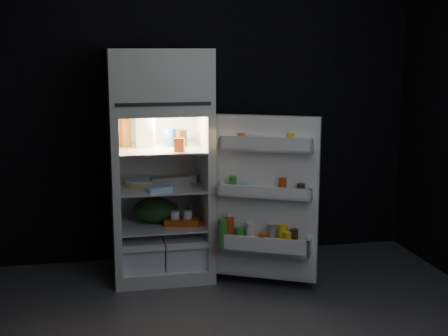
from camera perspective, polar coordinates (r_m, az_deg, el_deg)
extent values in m
cube|color=black|center=(5.25, -3.93, 6.16)|extent=(4.00, 0.00, 2.70)
cube|color=black|center=(1.97, 9.42, -1.98)|extent=(4.00, 0.00, 2.70)
cube|color=silver|center=(5.11, -5.69, -8.95)|extent=(0.76, 0.70, 0.10)
cube|color=silver|center=(4.91, -9.96, -2.00)|extent=(0.05, 0.70, 1.20)
cube|color=silver|center=(4.98, -1.76, -1.66)|extent=(0.05, 0.70, 1.20)
cube|color=white|center=(5.25, -6.19, -1.06)|extent=(0.66, 0.05, 1.20)
cube|color=silver|center=(4.83, -5.98, 5.47)|extent=(0.76, 0.70, 0.06)
cube|color=silver|center=(4.82, -6.03, 8.32)|extent=(0.76, 0.70, 0.42)
cube|color=black|center=(4.48, -5.54, 5.82)|extent=(0.68, 0.01, 0.02)
cube|color=white|center=(4.89, -9.61, -2.05)|extent=(0.01, 0.65, 1.20)
cube|color=white|center=(4.95, -2.04, -1.74)|extent=(0.01, 0.65, 1.20)
cube|color=white|center=(4.81, -5.94, 5.04)|extent=(0.66, 0.65, 0.01)
cube|color=white|center=(5.07, -5.67, -8.47)|extent=(0.66, 0.65, 0.01)
cube|color=white|center=(4.85, -5.87, 1.80)|extent=(0.65, 0.63, 0.01)
cube|color=white|center=(4.90, -5.81, -1.67)|extent=(0.65, 0.63, 0.01)
cube|color=white|center=(4.98, -5.74, -5.04)|extent=(0.65, 0.63, 0.01)
cube|color=white|center=(5.04, -7.60, -7.25)|extent=(0.32, 0.59, 0.22)
cube|color=white|center=(5.07, -3.85, -7.06)|extent=(0.32, 0.59, 0.22)
cube|color=white|center=(4.71, -7.35, -7.43)|extent=(0.32, 0.02, 0.03)
cube|color=white|center=(4.74, -3.33, -7.22)|extent=(0.32, 0.02, 0.03)
cube|color=#FFE5B2|center=(4.76, -5.87, 4.73)|extent=(0.14, 0.14, 0.02)
cube|color=silver|center=(4.58, 3.94, -2.79)|extent=(0.70, 0.39, 1.22)
cube|color=white|center=(4.56, 3.87, -2.87)|extent=(0.65, 0.33, 1.18)
cube|color=white|center=(4.44, 3.82, 1.65)|extent=(0.65, 0.39, 0.02)
cube|color=white|center=(4.40, 3.74, 2.07)|extent=(0.62, 0.32, 0.10)
cube|color=white|center=(4.38, 8.06, 1.94)|extent=(0.06, 0.09, 0.10)
cube|color=white|center=(4.51, -0.28, 2.31)|extent=(0.06, 0.09, 0.10)
cube|color=white|center=(4.50, 3.76, -2.57)|extent=(0.65, 0.40, 0.02)
cube|color=white|center=(4.46, 3.66, -2.26)|extent=(0.62, 0.32, 0.09)
cube|color=white|center=(4.44, 7.94, -2.39)|extent=(0.06, 0.10, 0.09)
cube|color=white|center=(4.57, -0.30, -1.91)|extent=(0.06, 0.10, 0.09)
cube|color=white|center=(4.60, 3.64, -7.54)|extent=(0.67, 0.43, 0.02)
cube|color=white|center=(4.52, 3.49, -7.13)|extent=(0.62, 0.32, 0.13)
cube|color=white|center=(4.53, 7.77, -7.19)|extent=(0.08, 0.13, 0.13)
cube|color=white|center=(4.65, -0.36, -6.59)|extent=(0.08, 0.13, 0.13)
cube|color=white|center=(4.43, 3.84, 2.82)|extent=(0.63, 0.38, 0.02)
cylinder|color=yellow|center=(4.40, 6.13, 2.41)|extent=(0.08, 0.08, 0.12)
cylinder|color=#CF5218|center=(4.47, 1.57, 2.51)|extent=(0.08, 0.08, 0.10)
cylinder|color=#33210E|center=(4.45, 7.05, -2.04)|extent=(0.08, 0.08, 0.10)
cylinder|color=#B33F0F|center=(4.46, 5.40, -1.73)|extent=(0.07, 0.07, 0.13)
cylinder|color=#9CD5F2|center=(4.52, 2.27, -1.88)|extent=(0.08, 0.08, 0.08)
cylinder|color=#338C33|center=(4.54, 0.80, -1.52)|extent=(0.08, 0.08, 0.12)
cylinder|color=#33210E|center=(4.53, 6.40, -6.60)|extent=(0.08, 0.08, 0.17)
cylinder|color=yellow|center=(4.54, 5.40, -6.37)|extent=(0.09, 0.09, 0.20)
cylinder|color=white|center=(4.55, 4.40, -6.29)|extent=(0.09, 0.09, 0.20)
cylinder|color=silver|center=(4.58, 2.43, -6.19)|extent=(0.09, 0.09, 0.19)
cylinder|color=#338C33|center=(4.61, 1.45, -6.34)|extent=(0.09, 0.09, 0.15)
cylinder|color=#B33F0F|center=(4.62, 0.48, -5.87)|extent=(0.10, 0.10, 0.22)
cylinder|color=yellow|center=(4.50, 5.81, -6.81)|extent=(0.08, 0.08, 0.16)
cylinder|color=#CF5218|center=(4.53, 3.55, -6.76)|extent=(0.08, 0.08, 0.14)
cylinder|color=#338C33|center=(4.59, -0.13, -6.02)|extent=(0.10, 0.10, 0.21)
cylinder|color=white|center=(4.58, 0.48, -4.29)|extent=(0.05, 0.05, 0.02)
cube|color=white|center=(4.86, -7.14, 3.30)|extent=(0.16, 0.16, 0.24)
cylinder|color=#1C509A|center=(4.90, -4.95, 2.81)|extent=(0.11, 0.11, 0.14)
cylinder|color=#33210E|center=(4.89, -3.94, 2.74)|extent=(0.12, 0.12, 0.13)
cylinder|color=#AE6A1B|center=(4.92, -8.99, 3.22)|extent=(0.10, 0.10, 0.22)
cube|color=#CF5218|center=(4.64, -4.09, 2.12)|extent=(0.09, 0.08, 0.10)
cube|color=gray|center=(4.89, -4.97, -1.20)|extent=(0.31, 0.14, 0.07)
cylinder|color=tan|center=(4.94, -7.40, -1.29)|extent=(0.32, 0.32, 0.04)
cube|color=#9CD5F2|center=(4.68, -5.98, -1.94)|extent=(0.21, 0.15, 0.04)
cube|color=#F2DDC6|center=(5.04, -3.16, -0.92)|extent=(0.15, 0.14, 0.05)
ellipsoid|color=#193815|center=(4.97, -6.32, -3.84)|extent=(0.37, 0.33, 0.20)
cube|color=#B33F0F|center=(4.89, -3.80, -4.91)|extent=(0.30, 0.22, 0.05)
cylinder|color=#B33F0F|center=(5.17, -4.59, -3.83)|extent=(0.08, 0.08, 0.09)
cylinder|color=white|center=(5.12, -2.94, -3.96)|extent=(0.08, 0.08, 0.09)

